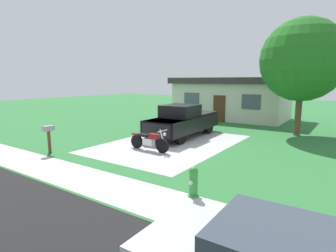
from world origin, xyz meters
TOP-DOWN VIEW (x-y plane):
  - ground_plane at (0.00, 0.00)m, footprint 80.00×80.00m
  - driveway_pad at (0.00, 0.00)m, footprint 5.72×8.47m
  - sidewalk_strip at (0.00, -6.00)m, footprint 36.00×1.80m
  - motorcycle at (-0.02, -1.81)m, footprint 2.21×0.70m
  - pickup_truck at (-0.40, 1.95)m, footprint 2.17×5.68m
  - fire_hydrant at (4.21, -5.17)m, footprint 0.32×0.40m
  - mailbox at (-3.47, -4.73)m, footprint 0.26×0.48m
  - shade_tree at (5.06, 6.06)m, footprint 4.77×4.77m
  - neighbor_house at (-1.10, 11.09)m, footprint 9.60×5.60m

SIDE VIEW (x-z plane):
  - ground_plane at x=0.00m, z-range 0.00..0.00m
  - driveway_pad at x=0.00m, z-range 0.00..0.01m
  - sidewalk_strip at x=0.00m, z-range 0.00..0.01m
  - fire_hydrant at x=4.21m, z-range -0.01..0.86m
  - motorcycle at x=-0.02m, z-range -0.07..1.02m
  - pickup_truck at x=-0.40m, z-range 0.00..1.90m
  - mailbox at x=-3.47m, z-range 0.35..1.61m
  - neighbor_house at x=-1.10m, z-range 0.04..3.54m
  - shade_tree at x=5.06m, z-range 1.01..7.83m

